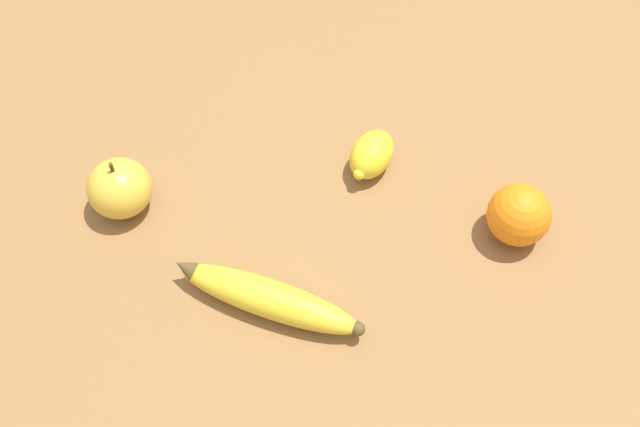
{
  "coord_description": "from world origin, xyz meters",
  "views": [
    {
      "loc": [
        -0.36,
        0.3,
        0.74
      ],
      "look_at": [
        0.01,
        0.0,
        0.03
      ],
      "focal_mm": 42.0,
      "sensor_mm": 36.0,
      "label": 1
    }
  ],
  "objects_px": {
    "lemon": "(372,155)",
    "orange": "(519,215)",
    "apple": "(120,188)",
    "banana": "(267,298)"
  },
  "relations": [
    {
      "from": "apple",
      "to": "orange",
      "type": "bearing_deg",
      "value": -132.81
    },
    {
      "from": "orange",
      "to": "lemon",
      "type": "relative_size",
      "value": 0.86
    },
    {
      "from": "apple",
      "to": "banana",
      "type": "bearing_deg",
      "value": -165.54
    },
    {
      "from": "orange",
      "to": "lemon",
      "type": "bearing_deg",
      "value": 21.5
    },
    {
      "from": "banana",
      "to": "apple",
      "type": "bearing_deg",
      "value": -16.99
    },
    {
      "from": "apple",
      "to": "lemon",
      "type": "bearing_deg",
      "value": -117.06
    },
    {
      "from": "orange",
      "to": "lemon",
      "type": "distance_m",
      "value": 0.19
    },
    {
      "from": "orange",
      "to": "apple",
      "type": "distance_m",
      "value": 0.46
    },
    {
      "from": "orange",
      "to": "apple",
      "type": "bearing_deg",
      "value": 47.19
    },
    {
      "from": "lemon",
      "to": "orange",
      "type": "bearing_deg",
      "value": -158.5
    }
  ]
}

